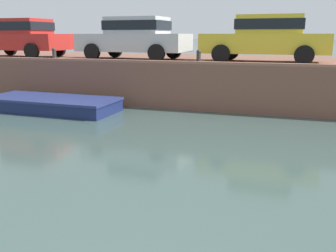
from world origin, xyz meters
The scene contains 9 objects.
ground_plane centered at (0.00, 5.12, 0.00)m, with size 400.00×400.00×0.00m, color #384C47.
far_quay_wall centered at (0.00, 13.24, 0.76)m, with size 60.00×6.00×1.52m, color brown.
far_wall_coping centered at (0.00, 10.36, 1.56)m, with size 60.00×0.24×0.08m, color #925F4C.
boat_moored_west_navy centered at (-6.57, 8.81, 0.22)m, with size 5.28×1.89×0.44m.
car_leftmost_red centered at (-9.76, 11.81, 2.37)m, with size 4.09×1.99×1.54m.
car_left_inner_silver centered at (-4.60, 11.80, 2.37)m, with size 4.18×2.07×1.54m.
car_centre_yellow centered at (0.17, 11.80, 2.37)m, with size 4.19×2.07×1.54m.
mooring_bollard_west centered at (-7.26, 10.49, 1.76)m, with size 0.15×0.15×0.45m.
mooring_bollard_mid centered at (-1.84, 10.49, 1.76)m, with size 0.15×0.15×0.45m.
Camera 1 is at (1.01, -1.45, 2.43)m, focal length 40.00 mm.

